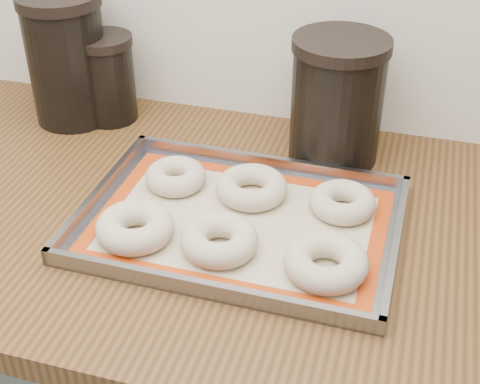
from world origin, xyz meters
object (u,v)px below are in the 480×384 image
(bagel_back_mid, at_px, (252,187))
(bagel_back_right, at_px, (343,202))
(bagel_front_mid, at_px, (219,240))
(bagel_back_left, at_px, (176,176))
(canister_right, at_px, (337,100))
(bagel_front_left, at_px, (135,227))
(canister_left, at_px, (67,58))
(baking_tray, at_px, (240,222))
(canister_mid, at_px, (107,78))
(bagel_front_right, at_px, (326,262))

(bagel_back_mid, height_order, bagel_back_right, same)
(bagel_front_mid, xyz_separation_m, bagel_back_left, (-0.12, 0.14, -0.00))
(bagel_back_left, bearing_deg, canister_right, 37.03)
(bagel_front_left, height_order, bagel_back_left, bagel_front_left)
(bagel_front_mid, height_order, canister_left, canister_left)
(baking_tray, xyz_separation_m, bagel_back_left, (-0.13, 0.07, 0.01))
(bagel_back_right, distance_m, canister_left, 0.57)
(bagel_front_mid, relative_size, canister_left, 0.46)
(bagel_front_left, bearing_deg, canister_mid, 120.40)
(bagel_front_mid, xyz_separation_m, canister_right, (0.11, 0.31, 0.08))
(baking_tray, bearing_deg, bagel_back_left, 151.62)
(bagel_front_right, height_order, canister_mid, canister_mid)
(baking_tray, relative_size, bagel_back_right, 4.69)
(bagel_back_left, bearing_deg, bagel_back_right, 0.68)
(bagel_back_mid, height_order, canister_right, canister_right)
(bagel_back_right, relative_size, canister_mid, 0.61)
(bagel_back_right, bearing_deg, canister_left, 162.25)
(bagel_back_mid, height_order, canister_left, canister_left)
(canister_left, bearing_deg, canister_right, -0.73)
(bagel_front_mid, xyz_separation_m, bagel_back_mid, (0.01, 0.14, -0.00))
(bagel_back_left, xyz_separation_m, bagel_back_mid, (0.12, 0.00, 0.00))
(bagel_front_mid, distance_m, bagel_front_right, 0.15)
(bagel_front_mid, bearing_deg, canister_left, 141.08)
(baking_tray, relative_size, canister_mid, 2.87)
(bagel_front_mid, bearing_deg, canister_right, 70.77)
(baking_tray, xyz_separation_m, bagel_back_right, (0.14, 0.07, 0.01))
(bagel_back_mid, bearing_deg, bagel_back_right, -0.02)
(bagel_back_left, distance_m, bagel_back_mid, 0.12)
(bagel_front_mid, height_order, bagel_back_left, bagel_front_mid)
(baking_tray, xyz_separation_m, bagel_front_right, (0.14, -0.08, 0.02))
(baking_tray, xyz_separation_m, bagel_back_mid, (-0.00, 0.07, 0.02))
(baking_tray, distance_m, canister_left, 0.48)
(baking_tray, relative_size, canister_right, 2.19)
(bagel_front_right, relative_size, bagel_back_left, 1.17)
(canister_left, bearing_deg, bagel_front_mid, -38.92)
(bagel_front_mid, xyz_separation_m, canister_left, (-0.39, 0.31, 0.10))
(bagel_front_right, bearing_deg, bagel_front_mid, 177.61)
(bagel_front_left, distance_m, bagel_front_mid, 0.12)
(canister_mid, bearing_deg, bagel_front_mid, -45.78)
(bagel_front_left, height_order, bagel_back_right, bagel_front_left)
(bagel_front_mid, relative_size, bagel_front_right, 0.96)
(bagel_front_left, relative_size, bagel_front_mid, 1.03)
(canister_mid, bearing_deg, baking_tray, -38.23)
(canister_left, height_order, canister_right, canister_left)
(bagel_front_mid, bearing_deg, bagel_back_mid, 86.89)
(bagel_back_right, bearing_deg, bagel_front_left, -151.68)
(bagel_front_mid, height_order, bagel_back_mid, bagel_front_mid)
(bagel_back_right, xyz_separation_m, canister_left, (-0.53, 0.17, 0.10))
(baking_tray, relative_size, bagel_back_left, 4.82)
(bagel_front_right, distance_m, bagel_back_left, 0.30)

